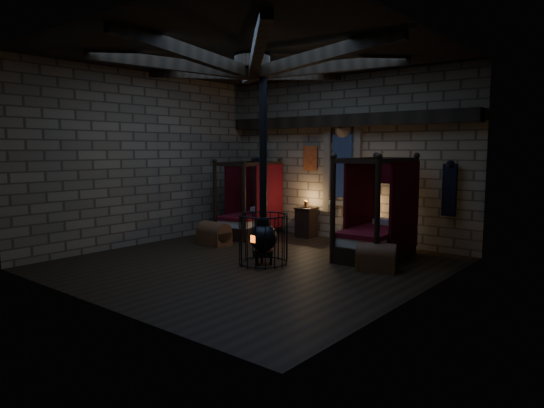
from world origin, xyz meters
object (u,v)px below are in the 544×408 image
Objects in this scene: bed_right at (377,233)px; stove at (263,234)px; trunk_left at (214,234)px; trunk_right at (376,258)px; bed_left at (251,217)px.

bed_right is 2.54m from stove.
stove is at bearing -16.26° from trunk_left.
bed_right is at bearing 21.82° from trunk_left.
trunk_right is at bearing 35.08° from stove.
bed_right is at bearing 95.89° from trunk_right.
bed_left is 4.67m from trunk_right.
bed_left is at bearing 100.34° from trunk_left.
stove is (2.26, -0.80, 0.37)m from trunk_left.
bed_left is 2.37× the size of trunk_right.
trunk_right is 2.28m from stove.
trunk_left is at bearing -163.28° from bed_right.
trunk_right is (4.47, -1.34, -0.25)m from bed_left.
bed_left is at bearing 142.36° from trunk_right.
trunk_left is 4.27m from trunk_right.
bed_right is 0.53× the size of stove.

